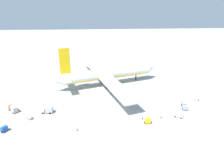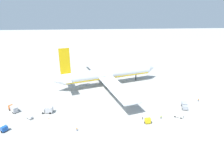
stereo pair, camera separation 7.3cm
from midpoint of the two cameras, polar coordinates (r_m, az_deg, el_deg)
ground_plane at (r=127.43m, az=-1.04°, el=-2.92°), size 600.00×600.00×0.00m
airliner at (r=124.39m, az=-1.61°, el=0.11°), size 68.49×79.94×26.15m
service_truck_0 at (r=105.74m, az=20.49°, el=-8.45°), size 3.85×6.13×2.62m
service_truck_1 at (r=99.96m, az=-18.37°, el=-9.74°), size 5.60×3.00×3.16m
service_truck_2 at (r=95.19m, az=-29.48°, el=-13.35°), size 5.50×5.02×2.42m
service_truck_3 at (r=90.46m, az=10.07°, el=-12.52°), size 3.02×5.68×2.52m
service_truck_4 at (r=107.45m, az=-26.93°, el=-8.88°), size 5.99×6.07×2.99m
service_van at (r=97.18m, az=18.88°, el=-11.15°), size 4.44×3.68×1.97m
baggage_cart_0 at (r=98.48m, az=-22.90°, el=-11.46°), size 3.33×2.71×1.36m
ground_worker_0 at (r=93.83m, az=14.19°, el=-11.96°), size 0.56×0.56×1.64m
ground_worker_1 at (r=84.78m, az=-10.21°, el=-15.44°), size 0.55×0.55×1.61m
ground_worker_2 at (r=115.60m, az=23.98°, el=-6.78°), size 0.57×0.57×1.73m
traffic_cone_0 at (r=161.36m, az=6.34°, el=2.04°), size 0.36×0.36×0.55m
traffic_cone_1 at (r=152.42m, az=-16.46°, el=0.24°), size 0.36×0.36×0.55m
traffic_cone_2 at (r=95.68m, az=-17.99°, el=-12.09°), size 0.36×0.36×0.55m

